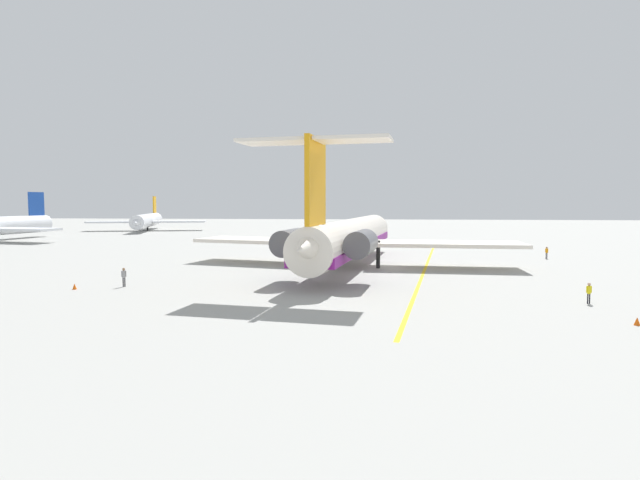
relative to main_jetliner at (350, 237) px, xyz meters
name	(u,v)px	position (x,y,z in m)	size (l,w,h in m)	color
ground	(387,268)	(0.03, -4.66, -3.79)	(347.05, 347.05, 0.00)	#9E9E99
main_jetliner	(350,237)	(0.00, 0.00, 0.00)	(47.66, 42.27, 13.90)	silver
airliner_far_right	(147,221)	(74.16, 59.50, -0.90)	(32.52, 32.48, 9.81)	silver
ground_crew_near_nose	(589,290)	(-20.93, -19.83, -2.72)	(0.27, 0.43, 1.69)	black
ground_crew_near_tail	(124,275)	(-16.68, 20.93, -2.63)	(0.32, 0.38, 1.83)	black
ground_crew_portside	(547,251)	(12.06, -27.71, -2.70)	(0.33, 0.33, 1.73)	black
safety_cone_nose	(637,321)	(-28.04, -19.95, -3.52)	(0.40, 0.40, 0.55)	#EA590F
safety_cone_wingtip	(75,286)	(-18.49, 24.82, -3.52)	(0.40, 0.40, 0.55)	#EA590F
taxiway_centreline	(426,267)	(1.33, -9.53, -3.79)	(70.88, 0.36, 0.01)	gold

